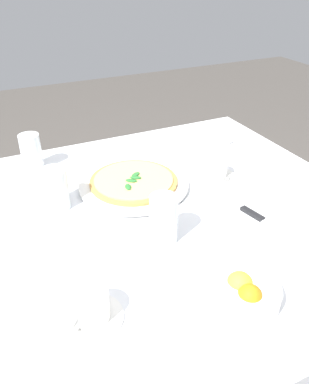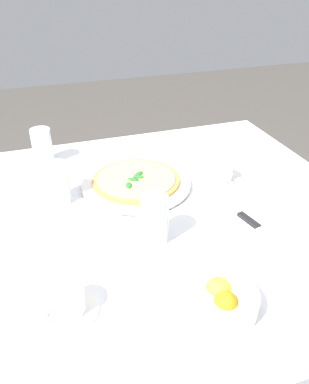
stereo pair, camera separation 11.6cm
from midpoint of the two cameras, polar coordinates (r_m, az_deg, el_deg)
ground_plane at (r=1.65m, az=4.45°, el=-24.18°), size 8.00×8.00×0.00m
dining_table at (r=1.20m, az=5.63°, el=-7.83°), size 1.12×1.12×0.73m
pizza_plate at (r=1.22m, az=-0.03°, el=1.21°), size 0.35×0.35×0.02m
pizza at (r=1.22m, az=-0.03°, el=1.77°), size 0.28×0.28×0.02m
coffee_cup_far_right at (r=1.28m, az=12.41°, el=2.81°), size 0.13×0.13×0.07m
coffee_cup_right_edge at (r=0.82m, az=-8.94°, el=-15.89°), size 0.13×0.13×0.07m
water_glass_near_right at (r=0.97m, az=3.38°, el=-4.53°), size 0.07×0.07×0.13m
water_glass_center_back at (r=1.40m, az=-13.98°, el=6.26°), size 0.07×0.07×0.12m
water_glass_near_left at (r=1.15m, az=-11.46°, el=0.90°), size 0.07×0.07×0.12m
napkin_folded at (r=1.06m, az=18.51°, el=-6.05°), size 0.23×0.16×0.02m
dinner_knife at (r=1.05m, az=18.75°, el=-5.52°), size 0.19×0.06×0.01m
citrus_bowl at (r=0.84m, az=14.00°, el=-15.43°), size 0.15×0.15×0.06m
menu_card at (r=1.48m, az=14.10°, el=6.81°), size 0.03×0.09×0.06m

